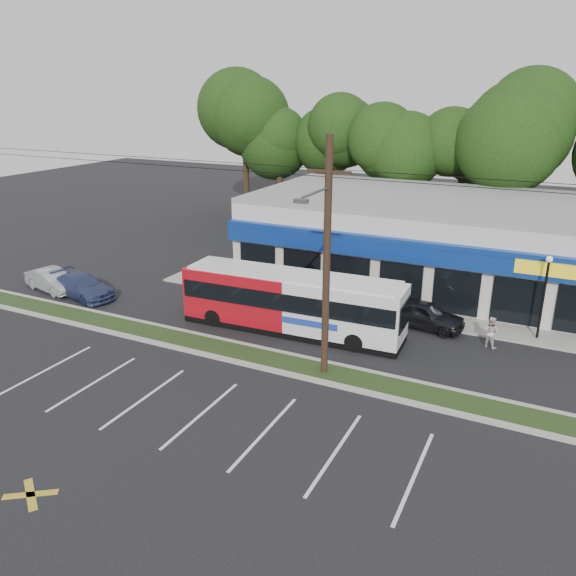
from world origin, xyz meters
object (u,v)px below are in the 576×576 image
at_px(lamp_post, 545,288).
at_px(car_blue, 82,286).
at_px(pedestrian_a, 351,305).
at_px(car_silver, 52,280).
at_px(utility_pole, 322,252).
at_px(metrobus, 292,301).
at_px(pedestrian_b, 490,332).
at_px(car_dark, 423,314).

distance_m(lamp_post, car_blue, 25.06).
relative_size(car_blue, pedestrian_a, 2.57).
bearing_deg(pedestrian_a, car_silver, -15.06).
relative_size(utility_pole, pedestrian_a, 27.95).
distance_m(utility_pole, lamp_post, 11.67).
height_order(utility_pole, metrobus, utility_pole).
relative_size(metrobus, car_silver, 2.83).
xyz_separation_m(lamp_post, metrobus, (-11.24, -4.30, -1.06)).
relative_size(metrobus, pedestrian_a, 6.38).
relative_size(metrobus, car_blue, 2.48).
relative_size(car_silver, car_blue, 0.88).
bearing_deg(car_blue, pedestrian_b, -68.96).
bearing_deg(car_dark, metrobus, 126.51).
bearing_deg(car_blue, car_dark, -64.71).
height_order(car_dark, pedestrian_a, pedestrian_a).
distance_m(metrobus, pedestrian_b, 9.58).
xyz_separation_m(utility_pole, car_silver, (-18.69, 2.57, -4.75)).
xyz_separation_m(car_silver, pedestrian_a, (17.86, 3.47, 0.23)).
bearing_deg(pedestrian_b, car_dark, -2.39).
bearing_deg(lamp_post, metrobus, -159.06).
distance_m(utility_pole, car_silver, 19.45).
relative_size(utility_pole, car_silver, 12.42).
distance_m(lamp_post, car_dark, 5.81).
height_order(metrobus, car_silver, metrobus).
distance_m(metrobus, car_dark, 6.80).
distance_m(utility_pole, pedestrian_a, 7.59).
bearing_deg(car_dark, lamp_post, -73.03).
height_order(car_dark, car_blue, car_dark).
relative_size(utility_pole, metrobus, 4.38).
bearing_deg(metrobus, pedestrian_b, 11.84).
height_order(lamp_post, pedestrian_b, lamp_post).
height_order(metrobus, car_blue, metrobus).
xyz_separation_m(utility_pole, pedestrian_a, (-0.83, 6.04, -4.52)).
xyz_separation_m(metrobus, car_dark, (5.86, 3.34, -0.90)).
bearing_deg(metrobus, car_silver, -178.97).
bearing_deg(utility_pole, lamp_post, 43.95).
bearing_deg(utility_pole, car_dark, 68.03).
distance_m(utility_pole, metrobus, 6.05).
relative_size(car_dark, car_blue, 0.91).
xyz_separation_m(utility_pole, lamp_post, (8.17, 7.87, -2.74)).
xyz_separation_m(car_dark, car_silver, (-21.48, -4.34, -0.05)).
height_order(metrobus, pedestrian_b, metrobus).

